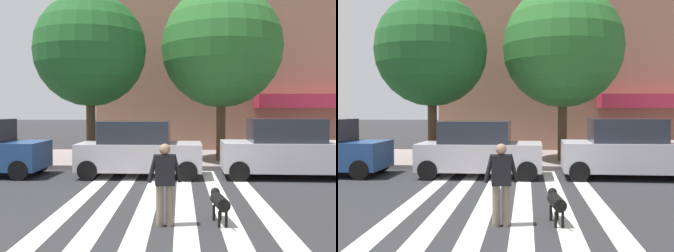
# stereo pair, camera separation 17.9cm
# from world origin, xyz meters

# --- Properties ---
(ground_plane) EXTENTS (160.00, 160.00, 0.00)m
(ground_plane) POSITION_xyz_m (0.00, 6.50, 0.00)
(ground_plane) COLOR #2B2B2D
(sidewalk_far) EXTENTS (80.00, 6.00, 0.15)m
(sidewalk_far) POSITION_xyz_m (0.00, 16.00, 0.07)
(sidewalk_far) COLOR gray
(sidewalk_far) RESTS_ON ground_plane
(crosswalk_stripes) EXTENTS (4.95, 12.40, 0.01)m
(crosswalk_stripes) POSITION_xyz_m (-0.20, 6.50, 0.00)
(crosswalk_stripes) COLOR silver
(crosswalk_stripes) RESTS_ON ground_plane
(parked_car_behind_first) EXTENTS (4.24, 2.00, 1.92)m
(parked_car_behind_first) POSITION_xyz_m (-1.30, 11.52, 0.93)
(parked_car_behind_first) COLOR #B5B0B7
(parked_car_behind_first) RESTS_ON ground_plane
(parked_car_third_in_line) EXTENTS (4.67, 2.12, 2.01)m
(parked_car_third_in_line) POSITION_xyz_m (3.83, 11.52, 0.95)
(parked_car_third_in_line) COLOR #B8B6BD
(parked_car_third_in_line) RESTS_ON ground_plane
(street_tree_nearest) EXTENTS (4.54, 4.54, 6.84)m
(street_tree_nearest) POSITION_xyz_m (-3.52, 13.92, 4.70)
(street_tree_nearest) COLOR #4C3823
(street_tree_nearest) RESTS_ON sidewalk_far
(street_tree_middle) EXTENTS (5.08, 5.08, 7.33)m
(street_tree_middle) POSITION_xyz_m (1.85, 14.73, 4.93)
(street_tree_middle) COLOR #4C3823
(street_tree_middle) RESTS_ON sidewalk_far
(pedestrian_dog_walker) EXTENTS (0.71, 0.29, 1.64)m
(pedestrian_dog_walker) POSITION_xyz_m (-0.17, 5.86, 0.93)
(pedestrian_dog_walker) COLOR #6B6051
(pedestrian_dog_walker) RESTS_ON ground_plane
(dog_on_leash) EXTENTS (0.35, 1.10, 0.65)m
(dog_on_leash) POSITION_xyz_m (0.93, 6.12, 0.44)
(dog_on_leash) COLOR black
(dog_on_leash) RESTS_ON ground_plane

